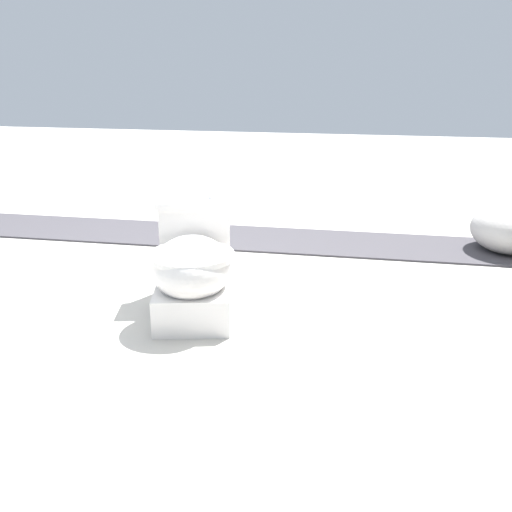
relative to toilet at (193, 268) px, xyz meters
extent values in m
plane|color=#B7B2A8|center=(-0.08, 0.00, -0.22)|extent=(14.00, 14.00, 0.00)
cube|color=#423F44|center=(-1.23, 0.50, -0.21)|extent=(0.56, 8.00, 0.01)
cube|color=white|center=(0.00, 0.00, -0.14)|extent=(0.66, 0.46, 0.17)
ellipsoid|color=white|center=(0.09, 0.02, 0.04)|extent=(0.51, 0.45, 0.28)
cylinder|color=white|center=(0.09, 0.02, 0.10)|extent=(0.47, 0.47, 0.03)
cube|color=white|center=(-0.21, -0.05, 0.10)|extent=(0.25, 0.37, 0.30)
cube|color=white|center=(-0.21, -0.05, 0.27)|extent=(0.28, 0.40, 0.04)
cylinder|color=silver|center=(-0.23, 0.03, 0.29)|extent=(0.02, 0.02, 0.01)
ellipsoid|color=#B7B2AD|center=(-1.26, 1.66, -0.07)|extent=(0.63, 0.61, 0.29)
camera|label=1|loc=(2.54, 0.78, 0.95)|focal=42.00mm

